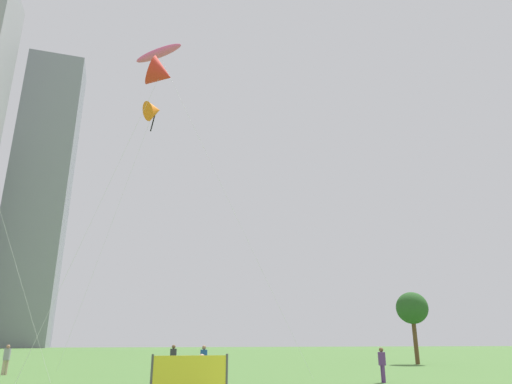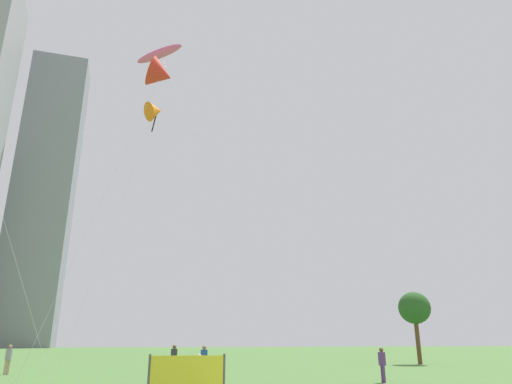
% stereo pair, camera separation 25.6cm
% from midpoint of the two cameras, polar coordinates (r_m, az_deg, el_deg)
% --- Properties ---
extents(person_standing_1, '(0.39, 0.39, 1.74)m').
position_cam_midpoint_polar(person_standing_1, '(27.00, -6.89, -20.16)').
color(person_standing_1, maroon).
rests_on(person_standing_1, ground).
extents(person_standing_2, '(0.37, 0.37, 1.66)m').
position_cam_midpoint_polar(person_standing_2, '(25.21, 15.28, -19.95)').
color(person_standing_2, '#593372').
rests_on(person_standing_2, ground).
extents(person_standing_3, '(0.35, 0.35, 1.56)m').
position_cam_midpoint_polar(person_standing_3, '(16.69, -7.39, -21.81)').
color(person_standing_3, tan).
rests_on(person_standing_3, ground).
extents(person_standing_4, '(0.39, 0.39, 1.75)m').
position_cam_midpoint_polar(person_standing_4, '(29.75, -10.64, -19.79)').
color(person_standing_4, '#593372').
rests_on(person_standing_4, ground).
extents(person_standing_5, '(0.39, 0.39, 1.76)m').
position_cam_midpoint_polar(person_standing_5, '(33.52, -29.07, -17.71)').
color(person_standing_5, tan).
rests_on(person_standing_5, ground).
extents(kite_flying_0, '(6.07, 4.16, 19.22)m').
position_cam_midpoint_polar(kite_flying_0, '(30.36, -12.13, 14.32)').
color(kite_flying_0, silver).
rests_on(kite_flying_0, ground).
extents(kite_flying_1, '(6.31, 2.44, 21.26)m').
position_cam_midpoint_polar(kite_flying_1, '(39.41, -12.92, 9.93)').
color(kite_flying_1, silver).
rests_on(kite_flying_1, ground).
extents(kite_flying_6, '(11.43, 6.52, 23.89)m').
position_cam_midpoint_polar(kite_flying_6, '(37.11, -12.32, 16.68)').
color(kite_flying_6, silver).
rests_on(kite_flying_6, ground).
extents(park_tree_0, '(2.85, 2.85, 6.26)m').
position_cam_midpoint_polar(park_tree_0, '(45.13, 18.88, -13.72)').
color(park_tree_0, brown).
rests_on(park_tree_0, ground).
extents(distant_highrise_1, '(18.26, 15.70, 94.32)m').
position_cam_midpoint_polar(distant_highrise_1, '(160.65, -25.61, -0.01)').
color(distant_highrise_1, gray).
rests_on(distant_highrise_1, ground).
extents(event_banner, '(2.57, 0.21, 1.57)m').
position_cam_midpoint_polar(event_banner, '(16.47, -8.83, -22.06)').
color(event_banner, '#4C4C4C').
rests_on(event_banner, ground).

